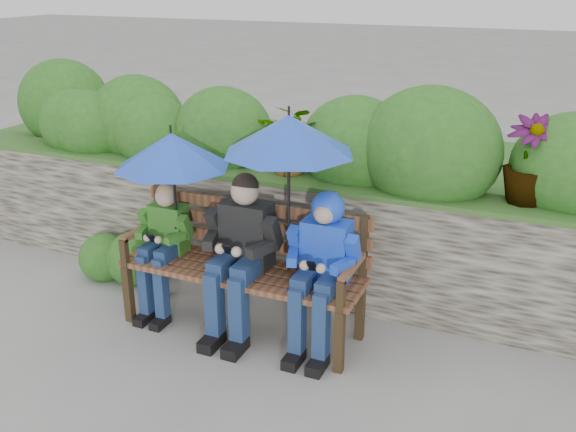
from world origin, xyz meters
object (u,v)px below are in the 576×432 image
at_px(boy_left, 163,241).
at_px(umbrella_right, 289,135).
at_px(boy_middle, 240,248).
at_px(umbrella_left, 172,151).
at_px(park_bench, 246,259).
at_px(boy_right, 322,259).

relative_size(boy_left, umbrella_right, 1.05).
height_order(boy_middle, umbrella_left, umbrella_left).
height_order(park_bench, boy_middle, boy_middle).
relative_size(park_bench, boy_right, 1.58).
height_order(park_bench, umbrella_right, umbrella_right).
distance_m(park_bench, umbrella_right, 1.08).
relative_size(park_bench, boy_left, 1.75).
bearing_deg(boy_middle, park_bench, 96.84).
height_order(boy_left, umbrella_right, umbrella_right).
bearing_deg(park_bench, boy_left, -173.30).
bearing_deg(boy_left, umbrella_right, 2.08).
bearing_deg(umbrella_right, boy_middle, -171.24).
xyz_separation_m(boy_left, boy_middle, (0.69, -0.02, 0.07)).
bearing_deg(boy_left, boy_right, 0.07).
xyz_separation_m(umbrella_left, umbrella_right, (0.94, 0.01, 0.21)).
bearing_deg(umbrella_right, park_bench, 173.66).
height_order(boy_left, boy_right, boy_right).
xyz_separation_m(boy_middle, umbrella_right, (0.36, 0.06, 0.88)).
bearing_deg(park_bench, boy_middle, -83.16).
bearing_deg(boy_left, park_bench, 6.70).
xyz_separation_m(park_bench, boy_left, (-0.68, -0.08, 0.06)).
height_order(boy_right, umbrella_right, umbrella_right).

